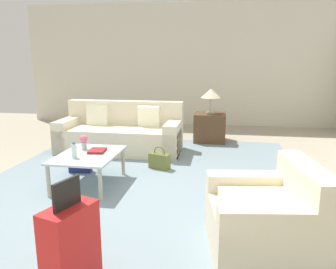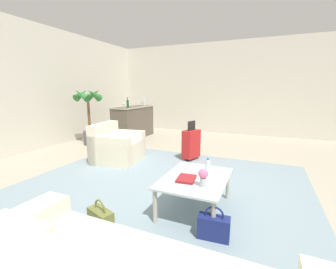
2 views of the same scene
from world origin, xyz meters
name	(u,v)px [view 1 (image 1 of 2)]	position (x,y,z in m)	size (l,w,h in m)	color
ground_plane	(116,199)	(0.00, 0.00, 0.00)	(12.00, 12.00, 0.00)	#A89E89
wall_left	(175,65)	(-5.06, 0.00, 1.55)	(0.12, 8.00, 3.10)	beige
area_rug	(144,182)	(-0.60, 0.20, 0.00)	(5.20, 4.40, 0.01)	gray
couch	(122,134)	(-2.20, -0.60, 0.30)	(0.95, 2.22, 0.90)	beige
armchair	(270,223)	(0.89, 1.66, 0.29)	(1.06, 1.00, 0.80)	beige
coffee_table	(88,158)	(-0.40, -0.50, 0.38)	(1.03, 0.76, 0.43)	silver
water_bottle	(74,151)	(-0.20, -0.60, 0.53)	(0.06, 0.06, 0.20)	silver
coffee_table_book	(97,151)	(-0.52, -0.42, 0.45)	(0.26, 0.21, 0.03)	maroon
flower_vase	(84,141)	(-0.62, -0.65, 0.56)	(0.11, 0.11, 0.21)	#B2B7BC
side_table	(210,127)	(-3.20, 1.00, 0.29)	(0.64, 0.64, 0.59)	#513823
table_lamp	(211,94)	(-3.20, 1.00, 0.99)	(0.41, 0.41, 0.50)	#ADA899
suitcase_red	(70,245)	(1.60, 0.20, 0.36)	(0.45, 0.33, 0.85)	red
handbag_olive	(159,161)	(-1.22, 0.30, 0.13)	(0.24, 0.35, 0.36)	olive
handbag_navy	(80,164)	(-0.87, -0.84, 0.13)	(0.17, 0.33, 0.36)	navy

